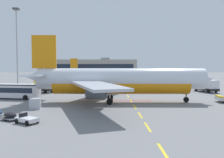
{
  "coord_description": "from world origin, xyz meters",
  "views": [
    {
      "loc": [
        13.86,
        -22.32,
        6.52
      ],
      "look_at": [
        14.43,
        25.53,
        3.95
      ],
      "focal_mm": 37.23,
      "sensor_mm": 36.0,
      "label": 1
    }
  ],
  "objects": [
    {
      "name": "fuel_service_truck",
      "position": [
        -2.99,
        36.01,
        1.65
      ],
      "size": [
        7.35,
        5.19,
        3.14
      ],
      "color": "black",
      "rests_on": "ground"
    },
    {
      "name": "airliner_foreground",
      "position": [
        15.42,
        19.84,
        3.95
      ],
      "size": [
        34.72,
        34.62,
        12.2
      ],
      "color": "silver",
      "rests_on": "ground"
    },
    {
      "name": "ground",
      "position": [
        40.0,
        40.0,
        0.0
      ],
      "size": [
        400.0,
        400.0,
        0.0
      ],
      "primitive_type": "plane",
      "color": "slate"
    },
    {
      "name": "ground_power_truck",
      "position": [
        38.83,
        36.7,
        1.65
      ],
      "size": [
        4.5,
        7.4,
        3.14
      ],
      "color": "black",
      "rests_on": "ground"
    },
    {
      "name": "apron_paint_markings",
      "position": [
        18.0,
        36.91,
        0.0
      ],
      "size": [
        8.0,
        93.11,
        0.01
      ],
      "color": "yellow",
      "rests_on": "ground"
    },
    {
      "name": "apron_light_mast_near",
      "position": [
        -15.68,
        52.61,
        15.56
      ],
      "size": [
        1.8,
        1.8,
        25.04
      ],
      "color": "slate",
      "rests_on": "ground"
    },
    {
      "name": "airliner_mid_left",
      "position": [
        6.97,
        100.56,
        3.51
      ],
      "size": [
        30.91,
        30.65,
        10.83
      ],
      "color": "silver",
      "rests_on": "ground"
    },
    {
      "name": "uld_cargo_container",
      "position": [
        2.41,
        13.42,
        0.8
      ],
      "size": [
        1.79,
        1.76,
        1.6
      ],
      "color": "#B7BCC6",
      "rests_on": "ground"
    },
    {
      "name": "terminal_satellite",
      "position": [
        1.85,
        144.79,
        5.65
      ],
      "size": [
        61.36,
        24.41,
        12.86
      ],
      "color": "#9E998E",
      "rests_on": "ground"
    },
    {
      "name": "apron_shuttle_bus",
      "position": [
        -6.2,
        24.71,
        1.75
      ],
      "size": [
        12.31,
        4.83,
        3.0
      ],
      "color": "silver",
      "rests_on": "ground"
    },
    {
      "name": "baggage_train",
      "position": [
        1.83,
        5.74,
        0.52
      ],
      "size": [
        8.04,
        5.85,
        1.14
      ],
      "color": "silver",
      "rests_on": "ground"
    }
  ]
}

